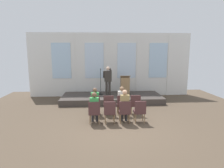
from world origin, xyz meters
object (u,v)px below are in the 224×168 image
(audience_r1_c0, at_px, (94,106))
(chair_r0_c0, at_px, (95,104))
(lectern, at_px, (125,85))
(audience_r0_c0, at_px, (95,100))
(chair_r0_c1, at_px, (109,104))
(chair_r1_c2, at_px, (125,110))
(chair_r0_c2, at_px, (122,104))
(audience_r1_c2, at_px, (125,105))
(speaker, at_px, (108,79))
(audience_r0_c2, at_px, (122,99))
(chair_r0_c3, at_px, (135,103))
(chair_r1_c1, at_px, (110,111))
(chair_r1_c0, at_px, (94,111))
(mic_stand, at_px, (101,89))
(chair_r1_c3, at_px, (140,110))

(audience_r1_c0, bearing_deg, chair_r0_c0, 90.00)
(lectern, distance_m, audience_r0_c0, 3.18)
(chair_r0_c0, xyz_separation_m, chair_r0_c1, (0.62, 0.00, 0.00))
(audience_r1_c0, distance_m, chair_r1_c2, 1.25)
(chair_r0_c2, relative_size, audience_r1_c2, 0.68)
(speaker, distance_m, chair_r1_c2, 3.76)
(chair_r0_c1, xyz_separation_m, chair_r1_c2, (0.62, -1.05, 0.00))
(audience_r0_c0, distance_m, audience_r1_c0, 1.05)
(audience_r0_c2, height_order, audience_r1_c0, audience_r0_c2)
(chair_r0_c3, bearing_deg, chair_r1_c1, -139.67)
(chair_r0_c3, xyz_separation_m, audience_r1_c0, (-1.85, -0.96, 0.19))
(lectern, bearing_deg, chair_r0_c2, -100.29)
(audience_r1_c0, xyz_separation_m, chair_r1_c2, (1.23, -0.08, -0.19))
(chair_r0_c0, relative_size, audience_r1_c0, 0.73)
(chair_r1_c0, bearing_deg, speaker, 79.04)
(speaker, relative_size, audience_r1_c0, 1.31)
(lectern, bearing_deg, chair_r1_c0, -114.55)
(mic_stand, height_order, audience_r0_c0, mic_stand)
(mic_stand, bearing_deg, chair_r0_c1, -83.08)
(lectern, distance_m, audience_r1_c2, 3.75)
(chair_r0_c1, xyz_separation_m, chair_r1_c1, (0.00, -1.05, 0.00))
(mic_stand, distance_m, chair_r0_c0, 2.87)
(lectern, height_order, chair_r0_c0, lectern)
(chair_r0_c2, xyz_separation_m, chair_r1_c0, (-1.23, -1.05, 0.00))
(audience_r1_c0, bearing_deg, lectern, 64.97)
(speaker, bearing_deg, audience_r0_c2, -78.04)
(mic_stand, bearing_deg, audience_r1_c2, -75.86)
(chair_r1_c1, bearing_deg, audience_r0_c2, 61.34)
(audience_r0_c0, relative_size, chair_r1_c0, 1.36)
(audience_r0_c0, bearing_deg, lectern, 56.94)
(audience_r1_c0, height_order, chair_r1_c1, audience_r1_c0)
(audience_r0_c2, xyz_separation_m, chair_r1_c2, (0.00, -1.13, -0.20))
(chair_r0_c2, distance_m, chair_r1_c2, 1.05)
(audience_r1_c2, bearing_deg, chair_r1_c3, -7.23)
(lectern, distance_m, audience_r0_c2, 2.72)
(mic_stand, relative_size, chair_r0_c0, 1.65)
(chair_r0_c2, height_order, audience_r0_c2, audience_r0_c2)
(audience_r0_c2, bearing_deg, mic_stand, 109.16)
(chair_r0_c3, height_order, audience_r1_c0, audience_r1_c0)
(chair_r1_c1, bearing_deg, chair_r1_c0, 180.00)
(audience_r0_c2, bearing_deg, lectern, 79.40)
(audience_r0_c0, distance_m, audience_r0_c2, 1.23)
(lectern, height_order, chair_r1_c0, lectern)
(chair_r0_c2, height_order, chair_r1_c0, same)
(speaker, distance_m, chair_r0_c2, 2.76)
(chair_r0_c0, height_order, chair_r1_c0, same)
(chair_r1_c2, bearing_deg, speaker, 98.31)
(chair_r0_c2, bearing_deg, audience_r0_c0, 176.11)
(chair_r0_c0, relative_size, chair_r0_c3, 1.00)
(speaker, relative_size, chair_r0_c2, 1.80)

